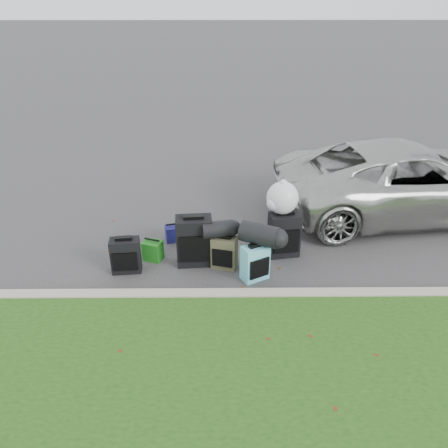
{
  "coord_description": "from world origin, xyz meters",
  "views": [
    {
      "loc": [
        -0.15,
        -5.75,
        3.77
      ],
      "look_at": [
        -0.1,
        0.2,
        0.55
      ],
      "focal_mm": 35.0,
      "sensor_mm": 36.0,
      "label": 1
    }
  ],
  "objects_px": {
    "suitcase_olive": "(224,252)",
    "suitcase_large_black_right": "(284,235)",
    "suitcase_small_black": "(126,255)",
    "suv": "(409,179)",
    "suitcase_large_black_left": "(194,241)",
    "tote_navy": "(173,233)",
    "tote_green": "(153,250)",
    "suitcase_teal": "(255,263)"
  },
  "relations": [
    {
      "from": "suv",
      "to": "suitcase_teal",
      "type": "bearing_deg",
      "value": 119.13
    },
    {
      "from": "suv",
      "to": "suitcase_large_black_left",
      "type": "xyz_separation_m",
      "value": [
        -3.88,
        -1.72,
        -0.28
      ]
    },
    {
      "from": "suv",
      "to": "suitcase_olive",
      "type": "relative_size",
      "value": 9.43
    },
    {
      "from": "suitcase_large_black_left",
      "to": "tote_green",
      "type": "height_order",
      "value": "suitcase_large_black_left"
    },
    {
      "from": "suitcase_teal",
      "to": "tote_navy",
      "type": "relative_size",
      "value": 2.0
    },
    {
      "from": "suitcase_large_black_right",
      "to": "tote_navy",
      "type": "xyz_separation_m",
      "value": [
        -1.8,
        0.45,
        -0.22
      ]
    },
    {
      "from": "suitcase_large_black_left",
      "to": "suv",
      "type": "bearing_deg",
      "value": 19.55
    },
    {
      "from": "suitcase_small_black",
      "to": "suitcase_olive",
      "type": "distance_m",
      "value": 1.47
    },
    {
      "from": "suitcase_large_black_right",
      "to": "tote_navy",
      "type": "height_order",
      "value": "suitcase_large_black_right"
    },
    {
      "from": "suitcase_large_black_right",
      "to": "tote_green",
      "type": "xyz_separation_m",
      "value": [
        -2.06,
        -0.13,
        -0.2
      ]
    },
    {
      "from": "suitcase_teal",
      "to": "tote_navy",
      "type": "height_order",
      "value": "suitcase_teal"
    },
    {
      "from": "suitcase_olive",
      "to": "suitcase_large_black_right",
      "type": "distance_m",
      "value": 1.01
    },
    {
      "from": "suitcase_olive",
      "to": "tote_navy",
      "type": "height_order",
      "value": "suitcase_olive"
    },
    {
      "from": "suv",
      "to": "suitcase_teal",
      "type": "relative_size",
      "value": 8.89
    },
    {
      "from": "suitcase_large_black_right",
      "to": "suitcase_small_black",
      "type": "bearing_deg",
      "value": -178.7
    },
    {
      "from": "suitcase_small_black",
      "to": "suitcase_olive",
      "type": "relative_size",
      "value": 1.05
    },
    {
      "from": "suitcase_small_black",
      "to": "tote_navy",
      "type": "distance_m",
      "value": 1.1
    },
    {
      "from": "suitcase_small_black",
      "to": "suitcase_large_black_left",
      "type": "bearing_deg",
      "value": 6.51
    },
    {
      "from": "suitcase_olive",
      "to": "tote_navy",
      "type": "bearing_deg",
      "value": 152.37
    },
    {
      "from": "suv",
      "to": "suitcase_large_black_right",
      "type": "xyz_separation_m",
      "value": [
        -2.48,
        -1.49,
        -0.31
      ]
    },
    {
      "from": "suv",
      "to": "suitcase_large_black_left",
      "type": "bearing_deg",
      "value": 107.31
    },
    {
      "from": "suitcase_olive",
      "to": "suitcase_teal",
      "type": "relative_size",
      "value": 0.94
    },
    {
      "from": "suitcase_large_black_left",
      "to": "suitcase_large_black_right",
      "type": "relative_size",
      "value": 1.09
    },
    {
      "from": "suitcase_small_black",
      "to": "suitcase_large_black_right",
      "type": "height_order",
      "value": "suitcase_large_black_right"
    },
    {
      "from": "suitcase_olive",
      "to": "suv",
      "type": "bearing_deg",
      "value": 43.87
    },
    {
      "from": "tote_green",
      "to": "suitcase_large_black_left",
      "type": "bearing_deg",
      "value": 10.53
    },
    {
      "from": "suitcase_teal",
      "to": "suitcase_large_black_right",
      "type": "relative_size",
      "value": 0.76
    },
    {
      "from": "suitcase_olive",
      "to": "suitcase_large_black_right",
      "type": "bearing_deg",
      "value": 36.17
    },
    {
      "from": "suitcase_olive",
      "to": "tote_green",
      "type": "height_order",
      "value": "suitcase_olive"
    },
    {
      "from": "suitcase_large_black_left",
      "to": "suitcase_teal",
      "type": "relative_size",
      "value": 1.43
    },
    {
      "from": "suv",
      "to": "suitcase_large_black_right",
      "type": "relative_size",
      "value": 6.74
    },
    {
      "from": "suitcase_teal",
      "to": "tote_green",
      "type": "height_order",
      "value": "suitcase_teal"
    },
    {
      "from": "suitcase_small_black",
      "to": "tote_navy",
      "type": "xyz_separation_m",
      "value": [
        0.62,
        0.9,
        -0.13
      ]
    },
    {
      "from": "suitcase_teal",
      "to": "tote_green",
      "type": "distance_m",
      "value": 1.65
    },
    {
      "from": "suitcase_large_black_right",
      "to": "suitcase_olive",
      "type": "bearing_deg",
      "value": -168.63
    },
    {
      "from": "suitcase_teal",
      "to": "suitcase_large_black_right",
      "type": "xyz_separation_m",
      "value": [
        0.5,
        0.66,
        0.09
      ]
    },
    {
      "from": "suitcase_small_black",
      "to": "suv",
      "type": "bearing_deg",
      "value": 16.21
    },
    {
      "from": "suitcase_small_black",
      "to": "suitcase_teal",
      "type": "bearing_deg",
      "value": -11.66
    },
    {
      "from": "suitcase_teal",
      "to": "suitcase_large_black_right",
      "type": "distance_m",
      "value": 0.83
    },
    {
      "from": "tote_navy",
      "to": "suitcase_large_black_right",
      "type": "bearing_deg",
      "value": -28.71
    },
    {
      "from": "suitcase_large_black_left",
      "to": "tote_navy",
      "type": "bearing_deg",
      "value": 115.8
    },
    {
      "from": "suitcase_small_black",
      "to": "tote_green",
      "type": "bearing_deg",
      "value": 36.95
    }
  ]
}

